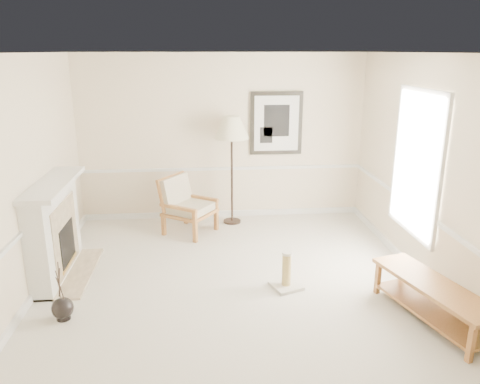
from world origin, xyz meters
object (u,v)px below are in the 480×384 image
bench (433,296)px  armchair (184,203)px  floor_vase (63,309)px  floor_lamp (232,131)px  scratching_post (286,277)px

bench → armchair: bearing=133.5°
armchair → bench: 4.11m
floor_vase → floor_lamp: bearing=54.2°
floor_vase → armchair: 2.93m
armchair → floor_lamp: 1.44m
floor_lamp → scratching_post: 2.91m
armchair → scratching_post: bearing=-113.0°
floor_vase → floor_lamp: size_ratio=0.38×
floor_lamp → scratching_post: (0.52, -2.45, -1.48)m
floor_lamp → bench: 4.12m
armchair → bench: size_ratio=0.62×
floor_vase → scratching_post: bearing=10.9°
floor_vase → armchair: size_ratio=0.70×
bench → scratching_post: (-1.49, 0.89, -0.15)m
armchair → floor_vase: bearing=-172.5°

